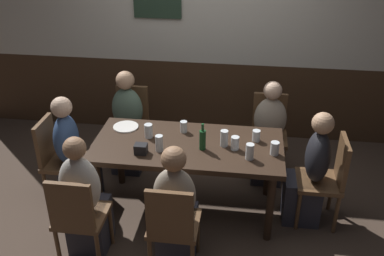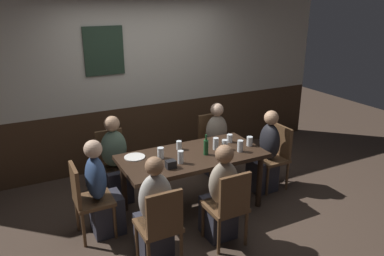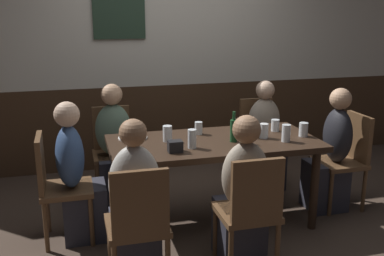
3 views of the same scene
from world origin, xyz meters
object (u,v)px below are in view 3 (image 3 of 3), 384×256
at_px(chair_head_west, 56,182).
at_px(condiment_caddy, 175,146).
at_px(person_mid_near, 242,202).
at_px(tumbler_water, 275,126).
at_px(pint_glass_amber, 167,135).
at_px(beer_glass_tall, 264,132).
at_px(person_right_far, 265,143).
at_px(plate_white_large, 133,138).
at_px(chair_left_far, 113,147).
at_px(person_head_west, 78,182).
at_px(tumbler_short, 192,140).
at_px(chair_left_near, 138,221).
at_px(person_left_far, 115,153).
at_px(beer_glass_half, 303,130).
at_px(chair_mid_near, 251,208).
at_px(person_head_east, 331,159).
at_px(dining_table, 214,150).
at_px(chair_head_east, 347,155).
at_px(highball_clear, 251,129).
at_px(person_left_near, 135,213).
at_px(pint_glass_stout, 199,129).
at_px(chair_right_far, 259,136).
at_px(beer_bottle_green, 234,130).
at_px(pint_glass_pale, 286,134).

distance_m(chair_head_west, condiment_caddy, 0.98).
relative_size(person_mid_near, tumbler_water, 10.57).
xyz_separation_m(pint_glass_amber, beer_glass_tall, (0.82, -0.11, -0.00)).
bearing_deg(person_right_far, plate_white_large, -162.92).
bearing_deg(chair_left_far, beer_glass_tall, -35.99).
bearing_deg(person_head_west, condiment_caddy, -16.67).
xyz_separation_m(person_mid_near, pint_glass_amber, (-0.38, 0.75, 0.33)).
bearing_deg(tumbler_water, pint_glass_amber, -176.15).
relative_size(person_right_far, tumbler_short, 7.27).
xyz_separation_m(chair_left_near, person_left_far, (-0.00, 1.51, -0.02)).
height_order(person_right_far, condiment_caddy, person_right_far).
bearing_deg(beer_glass_half, chair_mid_near, -136.04).
xyz_separation_m(chair_left_near, beer_glass_half, (1.55, 0.76, 0.30)).
distance_m(person_head_east, tumbler_water, 0.61).
relative_size(chair_head_west, person_head_west, 0.78).
distance_m(dining_table, plate_white_large, 0.70).
bearing_deg(tumbler_water, chair_head_west, -175.77).
bearing_deg(person_head_east, chair_head_east, 0.00).
height_order(pint_glass_amber, beer_glass_tall, pint_glass_amber).
bearing_deg(pint_glass_amber, highball_clear, -5.05).
height_order(person_left_far, tumbler_water, person_left_far).
xyz_separation_m(person_mid_near, highball_clear, (0.33, 0.68, 0.34)).
distance_m(person_left_near, pint_glass_stout, 1.18).
xyz_separation_m(chair_right_far, person_left_far, (-1.54, -0.16, -0.02)).
xyz_separation_m(chair_right_far, person_right_far, (0.00, -0.16, -0.03)).
height_order(person_mid_near, pint_glass_stout, person_mid_near).
bearing_deg(pint_glass_amber, person_left_far, 122.96).
bearing_deg(chair_mid_near, beer_bottle_green, 79.15).
bearing_deg(dining_table, plate_white_large, 160.15).
height_order(chair_head_west, person_mid_near, person_mid_near).
bearing_deg(chair_left_near, person_right_far, 44.37).
bearing_deg(plate_white_large, beer_glass_tall, -14.18).
xyz_separation_m(chair_left_near, chair_head_west, (-0.52, 0.84, 0.00)).
distance_m(dining_table, chair_head_east, 1.30).
xyz_separation_m(beer_bottle_green, condiment_caddy, (-0.53, -0.15, -0.06)).
bearing_deg(chair_mid_near, highball_clear, 68.50).
xyz_separation_m(person_left_far, pint_glass_pale, (1.34, -0.86, 0.32)).
xyz_separation_m(chair_head_east, beer_bottle_green, (-1.15, -0.08, 0.34)).
bearing_deg(beer_glass_half, chair_left_near, -154.06).
height_order(chair_left_far, pint_glass_pale, pint_glass_pale).
xyz_separation_m(chair_left_near, person_left_near, (-0.00, 0.16, -0.02)).
xyz_separation_m(dining_table, beer_glass_tall, (0.43, -0.04, 0.14)).
xyz_separation_m(person_mid_near, condiment_caddy, (-0.38, 0.45, 0.31)).
bearing_deg(highball_clear, chair_head_east, -0.64).
height_order(beer_glass_half, condiment_caddy, beer_glass_half).
height_order(chair_left_near, beer_glass_half, chair_left_near).
distance_m(person_left_far, pint_glass_stout, 0.89).
xyz_separation_m(chair_head_west, person_left_far, (0.52, 0.67, -0.02)).
xyz_separation_m(chair_left_near, tumbler_short, (0.54, 0.68, 0.31)).
height_order(person_left_near, highball_clear, person_left_near).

